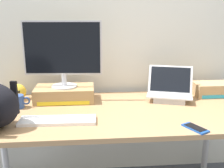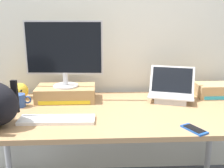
{
  "view_description": "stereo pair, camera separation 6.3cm",
  "coord_description": "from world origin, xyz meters",
  "px_view_note": "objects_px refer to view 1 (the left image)",
  "views": [
    {
      "loc": [
        -0.14,
        -1.67,
        1.36
      ],
      "look_at": [
        0.0,
        0.0,
        0.91
      ],
      "focal_mm": 43.18,
      "sensor_mm": 36.0,
      "label": 1
    },
    {
      "loc": [
        -0.08,
        -1.68,
        1.36
      ],
      "look_at": [
        0.0,
        0.0,
        0.91
      ],
      "focal_mm": 43.18,
      "sensor_mm": 36.0,
      "label": 2
    }
  ],
  "objects_px": {
    "toner_box_yellow": "(65,94)",
    "cell_phone": "(195,128)",
    "coffee_mug": "(18,102)",
    "plush_toy": "(18,92)",
    "toner_box_cyan": "(215,89)",
    "desktop_monitor": "(63,52)",
    "external_keyboard": "(58,120)",
    "open_laptop": "(169,93)"
  },
  "relations": [
    {
      "from": "coffee_mug",
      "to": "plush_toy",
      "type": "distance_m",
      "value": 0.19
    },
    {
      "from": "desktop_monitor",
      "to": "toner_box_cyan",
      "type": "relative_size",
      "value": 1.72
    },
    {
      "from": "open_laptop",
      "to": "cell_phone",
      "type": "distance_m",
      "value": 0.52
    },
    {
      "from": "coffee_mug",
      "to": "plush_toy",
      "type": "xyz_separation_m",
      "value": [
        -0.05,
        0.18,
        0.01
      ]
    },
    {
      "from": "toner_box_yellow",
      "to": "plush_toy",
      "type": "bearing_deg",
      "value": 171.8
    },
    {
      "from": "cell_phone",
      "to": "plush_toy",
      "type": "bearing_deg",
      "value": 123.43
    },
    {
      "from": "external_keyboard",
      "to": "toner_box_cyan",
      "type": "distance_m",
      "value": 1.24
    },
    {
      "from": "open_laptop",
      "to": "external_keyboard",
      "type": "bearing_deg",
      "value": -138.72
    },
    {
      "from": "desktop_monitor",
      "to": "toner_box_cyan",
      "type": "xyz_separation_m",
      "value": [
        1.15,
        0.03,
        -0.31
      ]
    },
    {
      "from": "cell_phone",
      "to": "desktop_monitor",
      "type": "bearing_deg",
      "value": 115.98
    },
    {
      "from": "desktop_monitor",
      "to": "external_keyboard",
      "type": "height_order",
      "value": "desktop_monitor"
    },
    {
      "from": "toner_box_yellow",
      "to": "desktop_monitor",
      "type": "distance_m",
      "value": 0.31
    },
    {
      "from": "open_laptop",
      "to": "cell_phone",
      "type": "relative_size",
      "value": 2.26
    },
    {
      "from": "toner_box_yellow",
      "to": "open_laptop",
      "type": "height_order",
      "value": "open_laptop"
    },
    {
      "from": "external_keyboard",
      "to": "coffee_mug",
      "type": "relative_size",
      "value": 3.67
    },
    {
      "from": "open_laptop",
      "to": "external_keyboard",
      "type": "height_order",
      "value": "open_laptop"
    },
    {
      "from": "desktop_monitor",
      "to": "coffee_mug",
      "type": "relative_size",
      "value": 4.47
    },
    {
      "from": "toner_box_cyan",
      "to": "cell_phone",
      "type": "bearing_deg",
      "value": -123.07
    },
    {
      "from": "coffee_mug",
      "to": "plush_toy",
      "type": "relative_size",
      "value": 1.04
    },
    {
      "from": "plush_toy",
      "to": "toner_box_cyan",
      "type": "xyz_separation_m",
      "value": [
        1.5,
        -0.03,
        -0.01
      ]
    },
    {
      "from": "external_keyboard",
      "to": "plush_toy",
      "type": "xyz_separation_m",
      "value": [
        -0.34,
        0.45,
        0.05
      ]
    },
    {
      "from": "open_laptop",
      "to": "plush_toy",
      "type": "bearing_deg",
      "value": -168.3
    },
    {
      "from": "coffee_mug",
      "to": "toner_box_cyan",
      "type": "bearing_deg",
      "value": 6.22
    },
    {
      "from": "external_keyboard",
      "to": "plush_toy",
      "type": "bearing_deg",
      "value": 128.06
    },
    {
      "from": "external_keyboard",
      "to": "toner_box_yellow",
      "type": "bearing_deg",
      "value": 90.25
    },
    {
      "from": "toner_box_yellow",
      "to": "desktop_monitor",
      "type": "height_order",
      "value": "desktop_monitor"
    },
    {
      "from": "desktop_monitor",
      "to": "toner_box_cyan",
      "type": "distance_m",
      "value": 1.19
    },
    {
      "from": "external_keyboard",
      "to": "coffee_mug",
      "type": "xyz_separation_m",
      "value": [
        -0.29,
        0.27,
        0.03
      ]
    },
    {
      "from": "cell_phone",
      "to": "plush_toy",
      "type": "distance_m",
      "value": 1.27
    },
    {
      "from": "cell_phone",
      "to": "plush_toy",
      "type": "height_order",
      "value": "plush_toy"
    },
    {
      "from": "open_laptop",
      "to": "plush_toy",
      "type": "height_order",
      "value": "open_laptop"
    },
    {
      "from": "toner_box_yellow",
      "to": "plush_toy",
      "type": "distance_m",
      "value": 0.35
    },
    {
      "from": "toner_box_cyan",
      "to": "plush_toy",
      "type": "bearing_deg",
      "value": 179.02
    },
    {
      "from": "plush_toy",
      "to": "toner_box_cyan",
      "type": "distance_m",
      "value": 1.5
    },
    {
      "from": "toner_box_yellow",
      "to": "open_laptop",
      "type": "xyz_separation_m",
      "value": [
        0.77,
        -0.05,
        -0.0
      ]
    },
    {
      "from": "desktop_monitor",
      "to": "open_laptop",
      "type": "bearing_deg",
      "value": 0.26
    },
    {
      "from": "desktop_monitor",
      "to": "cell_phone",
      "type": "xyz_separation_m",
      "value": [
        0.77,
        -0.57,
        -0.35
      ]
    },
    {
      "from": "desktop_monitor",
      "to": "external_keyboard",
      "type": "xyz_separation_m",
      "value": [
        -0.01,
        -0.4,
        -0.35
      ]
    },
    {
      "from": "desktop_monitor",
      "to": "external_keyboard",
      "type": "bearing_deg",
      "value": -87.15
    },
    {
      "from": "toner_box_yellow",
      "to": "cell_phone",
      "type": "relative_size",
      "value": 2.61
    },
    {
      "from": "toner_box_yellow",
      "to": "external_keyboard",
      "type": "distance_m",
      "value": 0.41
    },
    {
      "from": "external_keyboard",
      "to": "plush_toy",
      "type": "distance_m",
      "value": 0.57
    }
  ]
}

